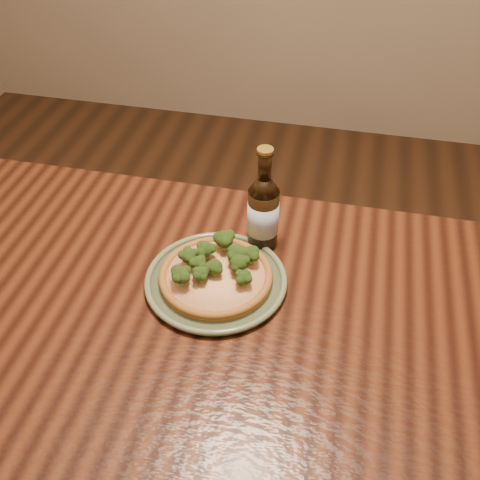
% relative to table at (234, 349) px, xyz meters
% --- Properties ---
extents(table, '(1.60, 0.90, 0.75)m').
position_rel_table_xyz_m(table, '(0.00, 0.00, 0.00)').
color(table, '#3F1C0D').
rests_on(table, ground).
extents(plate, '(0.32, 0.32, 0.02)m').
position_rel_table_xyz_m(plate, '(-0.06, 0.10, 0.10)').
color(plate, '#5A6646').
rests_on(plate, table).
extents(pizza, '(0.25, 0.25, 0.07)m').
position_rel_table_xyz_m(pizza, '(-0.06, 0.10, 0.12)').
color(pizza, brown).
rests_on(pizza, plate).
extents(beer_bottle, '(0.07, 0.07, 0.26)m').
position_rel_table_xyz_m(beer_bottle, '(0.01, 0.25, 0.19)').
color(beer_bottle, black).
rests_on(beer_bottle, table).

